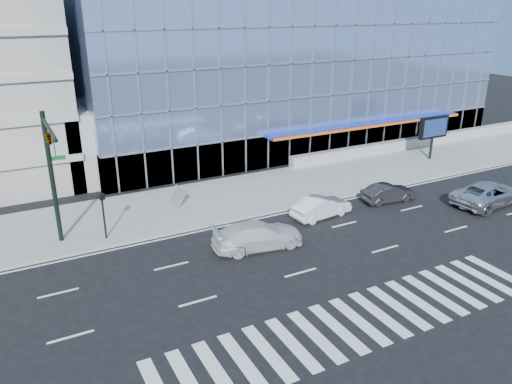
% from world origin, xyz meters
% --- Properties ---
extents(ground, '(160.00, 160.00, 0.00)m').
position_xyz_m(ground, '(0.00, 0.00, 0.00)').
color(ground, black).
rests_on(ground, ground).
extents(sidewalk, '(120.00, 8.00, 0.15)m').
position_xyz_m(sidewalk, '(0.00, 8.00, 0.07)').
color(sidewalk, gray).
rests_on(sidewalk, ground).
extents(theatre_building, '(42.00, 26.00, 15.00)m').
position_xyz_m(theatre_building, '(14.00, 26.00, 7.50)').
color(theatre_building, '#728CBF').
rests_on(theatre_building, ground).
extents(ramp_block, '(6.00, 8.00, 6.00)m').
position_xyz_m(ramp_block, '(-6.00, 18.00, 3.00)').
color(ramp_block, gray).
rests_on(ramp_block, ground).
extents(retaining_wall, '(30.00, 0.80, 1.00)m').
position_xyz_m(retaining_wall, '(24.00, 11.60, 0.65)').
color(retaining_wall, gray).
rests_on(retaining_wall, sidewalk).
extents(traffic_signal, '(1.14, 5.74, 8.00)m').
position_xyz_m(traffic_signal, '(-11.00, 4.57, 6.16)').
color(traffic_signal, black).
rests_on(traffic_signal, sidewalk).
extents(ped_signal_post, '(0.30, 0.33, 3.00)m').
position_xyz_m(ped_signal_post, '(-8.50, 4.94, 2.14)').
color(ped_signal_post, black).
rests_on(ped_signal_post, sidewalk).
extents(marquee_sign, '(3.20, 0.43, 4.00)m').
position_xyz_m(marquee_sign, '(22.00, 7.99, 3.07)').
color(marquee_sign, black).
rests_on(marquee_sign, sidewalk).
extents(silver_suv, '(6.34, 3.43, 1.69)m').
position_xyz_m(silver_suv, '(17.36, -2.01, 0.85)').
color(silver_suv, silver).
rests_on(silver_suv, ground).
extents(white_suv, '(5.75, 2.84, 1.61)m').
position_xyz_m(white_suv, '(-0.64, -0.22, 0.80)').
color(white_suv, silver).
rests_on(white_suv, ground).
extents(white_sedan, '(4.58, 2.06, 1.46)m').
position_xyz_m(white_sedan, '(5.36, 1.80, 0.73)').
color(white_sedan, silver).
rests_on(white_sedan, ground).
extents(dark_sedan, '(4.23, 1.81, 1.36)m').
position_xyz_m(dark_sedan, '(11.36, 1.80, 0.68)').
color(dark_sedan, black).
rests_on(dark_sedan, ground).
extents(tilted_panel, '(1.66, 0.89, 1.84)m').
position_xyz_m(tilted_panel, '(-2.95, 7.42, 1.07)').
color(tilted_panel, gray).
rests_on(tilted_panel, sidewalk).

